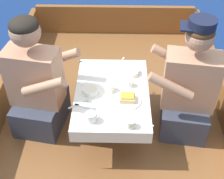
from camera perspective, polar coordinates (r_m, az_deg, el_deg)
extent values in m
plane|color=navy|center=(2.93, 0.02, -10.07)|extent=(60.00, 60.00, 0.00)
cube|color=brown|center=(2.81, 0.02, -8.09)|extent=(1.97, 3.08, 0.31)
cube|color=brown|center=(3.81, 0.53, 12.69)|extent=(1.85, 0.06, 0.34)
cylinder|color=#B2B2B7|center=(2.54, 0.00, -3.81)|extent=(0.07, 0.07, 0.36)
cube|color=brown|center=(2.41, 0.00, -0.59)|extent=(0.54, 0.81, 0.02)
cube|color=white|center=(2.40, 0.00, -0.40)|extent=(0.57, 0.84, 0.00)
cube|color=white|center=(2.14, -0.25, -8.83)|extent=(0.57, 0.00, 0.10)
cube|color=white|center=(2.76, 0.19, 4.51)|extent=(0.57, 0.00, 0.10)
cube|color=#333847|center=(2.67, -12.77, -3.88)|extent=(0.43, 0.50, 0.26)
cube|color=tan|center=(2.43, -14.00, 2.22)|extent=(0.43, 0.29, 0.47)
sphere|color=tan|center=(2.22, -15.63, 10.14)|extent=(0.22, 0.22, 0.22)
ellipsoid|color=black|center=(2.19, -15.86, 11.23)|extent=(0.21, 0.21, 0.12)
cylinder|color=tan|center=(2.46, -9.45, 5.78)|extent=(0.34, 0.13, 0.21)
cylinder|color=tan|center=(2.20, -12.41, 0.46)|extent=(0.34, 0.13, 0.21)
cube|color=#333847|center=(2.64, 12.92, -4.43)|extent=(0.42, 0.49, 0.26)
cube|color=tan|center=(2.41, 14.16, 1.56)|extent=(0.43, 0.27, 0.45)
sphere|color=tan|center=(2.20, 15.75, 9.19)|extent=(0.20, 0.20, 0.20)
ellipsoid|color=#472D19|center=(2.18, 15.97, 10.20)|extent=(0.19, 0.19, 0.11)
cylinder|color=tan|center=(2.21, 10.66, 0.54)|extent=(0.34, 0.12, 0.21)
cylinder|color=tan|center=(2.50, 10.84, 5.81)|extent=(0.34, 0.12, 0.21)
cylinder|color=black|center=(2.15, 16.26, 11.57)|extent=(0.18, 0.18, 0.06)
cube|color=black|center=(2.15, 13.71, 11.19)|extent=(0.12, 0.15, 0.01)
cylinder|color=white|center=(2.32, 2.81, -1.99)|extent=(0.21, 0.21, 0.01)
cylinder|color=white|center=(2.63, -1.62, 3.95)|extent=(0.18, 0.18, 0.01)
cube|color=#E0BC7F|center=(2.30, 2.83, -1.57)|extent=(0.12, 0.10, 0.04)
cube|color=gold|center=(2.29, 2.85, -1.13)|extent=(0.10, 0.08, 0.01)
cylinder|color=white|center=(2.56, 3.54, 3.27)|extent=(0.13, 0.13, 0.04)
cylinder|color=beige|center=(2.56, 3.55, 3.45)|extent=(0.11, 0.11, 0.02)
cylinder|color=white|center=(2.38, -3.91, -0.24)|extent=(0.12, 0.12, 0.04)
cylinder|color=beige|center=(2.37, -3.92, -0.06)|extent=(0.10, 0.10, 0.02)
cylinder|color=white|center=(2.44, 3.16, 1.23)|extent=(0.06, 0.06, 0.05)
torus|color=white|center=(2.44, 4.12, 1.26)|extent=(0.04, 0.01, 0.04)
cylinder|color=#3D2314|center=(2.43, 3.18, 1.52)|extent=(0.05, 0.05, 0.01)
cylinder|color=white|center=(2.16, -3.87, -5.06)|extent=(0.08, 0.08, 0.07)
torus|color=white|center=(2.15, -2.59, -5.02)|extent=(0.04, 0.01, 0.04)
cylinder|color=#3D2314|center=(2.14, -3.90, -4.67)|extent=(0.07, 0.07, 0.01)
cylinder|color=white|center=(2.39, -0.46, 0.39)|extent=(0.08, 0.08, 0.06)
torus|color=white|center=(2.38, 0.69, 0.44)|extent=(0.04, 0.01, 0.04)
cylinder|color=#3D2314|center=(2.37, -0.47, 0.75)|extent=(0.06, 0.06, 0.01)
cylinder|color=silver|center=(2.12, 3.41, -6.26)|extent=(0.06, 0.06, 0.05)
cylinder|color=beige|center=(2.12, 3.41, -6.26)|extent=(0.07, 0.07, 0.03)
cube|color=silver|center=(2.27, -4.99, -3.31)|extent=(0.16, 0.08, 0.00)
cube|color=silver|center=(2.30, -6.50, -2.77)|extent=(0.04, 0.03, 0.00)
cube|color=silver|center=(2.17, 5.43, -6.15)|extent=(0.17, 0.06, 0.00)
cube|color=silver|center=(2.61, -4.54, 3.52)|extent=(0.15, 0.11, 0.00)
ellipsoid|color=silver|center=(2.64, -3.24, 4.08)|extent=(0.04, 0.02, 0.01)
cube|color=silver|center=(2.69, 1.64, 4.95)|extent=(0.06, 0.17, 0.00)
cube|color=silver|center=(2.70, -4.39, 4.93)|extent=(0.17, 0.04, 0.00)
cube|color=silver|center=(2.72, -5.83, 5.07)|extent=(0.04, 0.03, 0.00)
cube|color=silver|center=(2.30, -6.12, -2.66)|extent=(0.15, 0.11, 0.00)
ellipsoid|color=silver|center=(2.33, -4.62, -1.97)|extent=(0.04, 0.02, 0.01)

